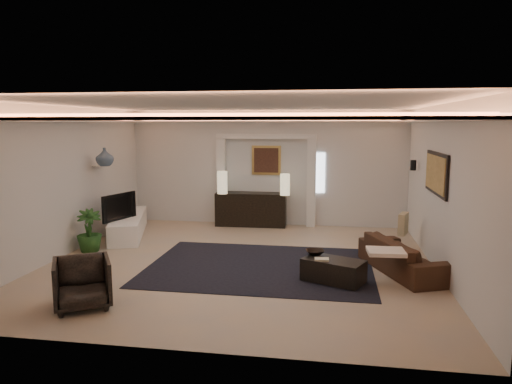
# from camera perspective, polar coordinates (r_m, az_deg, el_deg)

# --- Properties ---
(floor) EXTENTS (7.00, 7.00, 0.00)m
(floor) POSITION_cam_1_polar(r_m,az_deg,el_deg) (8.91, -1.91, -8.51)
(floor) COLOR tan
(floor) RESTS_ON ground
(ceiling) EXTENTS (7.00, 7.00, 0.00)m
(ceiling) POSITION_cam_1_polar(r_m,az_deg,el_deg) (8.54, -2.00, 10.48)
(ceiling) COLOR white
(ceiling) RESTS_ON ground
(wall_back) EXTENTS (7.00, 0.00, 7.00)m
(wall_back) POSITION_cam_1_polar(r_m,az_deg,el_deg) (12.03, 1.27, 2.91)
(wall_back) COLOR silver
(wall_back) RESTS_ON ground
(wall_front) EXTENTS (7.00, 0.00, 7.00)m
(wall_front) POSITION_cam_1_polar(r_m,az_deg,el_deg) (5.26, -9.35, -4.10)
(wall_front) COLOR silver
(wall_front) RESTS_ON ground
(wall_left) EXTENTS (0.00, 7.00, 7.00)m
(wall_left) POSITION_cam_1_polar(r_m,az_deg,el_deg) (9.89, -22.28, 1.15)
(wall_left) COLOR silver
(wall_left) RESTS_ON ground
(wall_right) EXTENTS (0.00, 7.00, 7.00)m
(wall_right) POSITION_cam_1_polar(r_m,az_deg,el_deg) (8.64, 21.46, 0.25)
(wall_right) COLOR silver
(wall_right) RESTS_ON ground
(cove_soffit) EXTENTS (7.00, 7.00, 0.04)m
(cove_soffit) POSITION_cam_1_polar(r_m,az_deg,el_deg) (8.53, -1.99, 8.60)
(cove_soffit) COLOR silver
(cove_soffit) RESTS_ON ceiling
(daylight_slit) EXTENTS (0.25, 0.03, 1.00)m
(daylight_slit) POSITION_cam_1_polar(r_m,az_deg,el_deg) (11.91, 7.70, 2.30)
(daylight_slit) COLOR white
(daylight_slit) RESTS_ON wall_back
(area_rug) EXTENTS (4.00, 3.00, 0.01)m
(area_rug) POSITION_cam_1_polar(r_m,az_deg,el_deg) (8.65, 0.47, -8.97)
(area_rug) COLOR black
(area_rug) RESTS_ON ground
(pilaster_left) EXTENTS (0.22, 0.20, 2.20)m
(pilaster_left) POSITION_cam_1_polar(r_m,az_deg,el_deg) (12.18, -4.17, 1.30)
(pilaster_left) COLOR silver
(pilaster_left) RESTS_ON ground
(pilaster_right) EXTENTS (0.22, 0.20, 2.20)m
(pilaster_right) POSITION_cam_1_polar(r_m,az_deg,el_deg) (11.87, 6.70, 1.08)
(pilaster_right) COLOR silver
(pilaster_right) RESTS_ON ground
(alcove_header) EXTENTS (2.52, 0.20, 0.12)m
(alcove_header) POSITION_cam_1_polar(r_m,az_deg,el_deg) (11.89, 1.21, 6.71)
(alcove_header) COLOR silver
(alcove_header) RESTS_ON wall_back
(painting_frame) EXTENTS (0.74, 0.04, 0.74)m
(painting_frame) POSITION_cam_1_polar(r_m,az_deg,el_deg) (11.99, 1.25, 3.85)
(painting_frame) COLOR tan
(painting_frame) RESTS_ON wall_back
(painting_canvas) EXTENTS (0.62, 0.02, 0.62)m
(painting_canvas) POSITION_cam_1_polar(r_m,az_deg,el_deg) (11.96, 1.23, 3.84)
(painting_canvas) COLOR #4C2D1E
(painting_canvas) RESTS_ON wall_back
(art_panel_frame) EXTENTS (0.04, 1.64, 0.74)m
(art_panel_frame) POSITION_cam_1_polar(r_m,az_deg,el_deg) (8.90, 20.95, 2.12)
(art_panel_frame) COLOR black
(art_panel_frame) RESTS_ON wall_right
(art_panel_gold) EXTENTS (0.02, 1.50, 0.62)m
(art_panel_gold) POSITION_cam_1_polar(r_m,az_deg,el_deg) (8.89, 20.80, 2.12)
(art_panel_gold) COLOR tan
(art_panel_gold) RESTS_ON wall_right
(wall_sconce) EXTENTS (0.12, 0.12, 0.22)m
(wall_sconce) POSITION_cam_1_polar(r_m,az_deg,el_deg) (10.74, 18.44, 3.09)
(wall_sconce) COLOR black
(wall_sconce) RESTS_ON wall_right
(wall_niche) EXTENTS (0.10, 0.55, 0.04)m
(wall_niche) POSITION_cam_1_polar(r_m,az_deg,el_deg) (11.05, -18.30, 3.07)
(wall_niche) COLOR silver
(wall_niche) RESTS_ON wall_left
(console) EXTENTS (1.78, 0.61, 0.88)m
(console) POSITION_cam_1_polar(r_m,az_deg,el_deg) (11.99, -0.59, -2.18)
(console) COLOR black
(console) RESTS_ON ground
(lamp_left) EXTENTS (0.30, 0.30, 0.56)m
(lamp_left) POSITION_cam_1_polar(r_m,az_deg,el_deg) (11.75, -4.08, 1.00)
(lamp_left) COLOR beige
(lamp_left) RESTS_ON console
(lamp_right) EXTENTS (0.30, 0.30, 0.52)m
(lamp_right) POSITION_cam_1_polar(r_m,az_deg,el_deg) (11.49, 3.51, 0.84)
(lamp_right) COLOR beige
(lamp_right) RESTS_ON console
(media_ledge) EXTENTS (1.39, 2.60, 0.47)m
(media_ledge) POSITION_cam_1_polar(r_m,az_deg,el_deg) (11.41, -15.10, -3.89)
(media_ledge) COLOR white
(media_ledge) RESTS_ON ground
(tv) EXTENTS (1.01, 0.42, 0.59)m
(tv) POSITION_cam_1_polar(r_m,az_deg,el_deg) (10.89, -16.56, -1.74)
(tv) COLOR black
(tv) RESTS_ON media_ledge
(figurine) EXTENTS (0.19, 0.19, 0.42)m
(figurine) POSITION_cam_1_polar(r_m,az_deg,el_deg) (11.49, -14.94, -1.70)
(figurine) COLOR #493022
(figurine) RESTS_ON media_ledge
(ginger_jar) EXTENTS (0.49, 0.49, 0.39)m
(ginger_jar) POSITION_cam_1_polar(r_m,az_deg,el_deg) (10.61, -17.80, 4.06)
(ginger_jar) COLOR slate
(ginger_jar) RESTS_ON wall_niche
(plant) EXTENTS (0.68, 0.68, 0.86)m
(plant) POSITION_cam_1_polar(r_m,az_deg,el_deg) (10.10, -19.49, -4.43)
(plant) COLOR #214A1A
(plant) RESTS_ON ground
(sofa) EXTENTS (2.13, 1.46, 0.58)m
(sofa) POSITION_cam_1_polar(r_m,az_deg,el_deg) (8.66, 17.37, -7.38)
(sofa) COLOR #331F19
(sofa) RESTS_ON ground
(throw_blanket) EXTENTS (0.60, 0.50, 0.06)m
(throw_blanket) POSITION_cam_1_polar(r_m,az_deg,el_deg) (7.83, 15.40, -6.96)
(throw_blanket) COLOR beige
(throw_blanket) RESTS_ON sofa
(throw_pillow) EXTENTS (0.26, 0.45, 0.43)m
(throw_pillow) POSITION_cam_1_polar(r_m,az_deg,el_deg) (10.07, 17.34, -3.68)
(throw_pillow) COLOR tan
(throw_pillow) RESTS_ON sofa
(coffee_table) EXTENTS (1.09, 0.87, 0.36)m
(coffee_table) POSITION_cam_1_polar(r_m,az_deg,el_deg) (7.88, 9.32, -9.30)
(coffee_table) COLOR black
(coffee_table) RESTS_ON ground
(bowl) EXTENTS (0.37, 0.37, 0.08)m
(bowl) POSITION_cam_1_polar(r_m,az_deg,el_deg) (8.07, 7.12, -7.03)
(bowl) COLOR black
(bowl) RESTS_ON coffee_table
(magazine) EXTENTS (0.23, 0.17, 0.03)m
(magazine) POSITION_cam_1_polar(r_m,az_deg,el_deg) (7.76, 7.93, -7.85)
(magazine) COLOR beige
(magazine) RESTS_ON coffee_table
(armchair) EXTENTS (1.04, 1.05, 0.70)m
(armchair) POSITION_cam_1_polar(r_m,az_deg,el_deg) (7.17, -20.22, -10.26)
(armchair) COLOR black
(armchair) RESTS_ON ground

